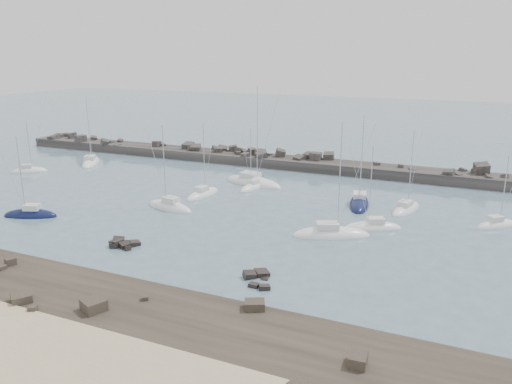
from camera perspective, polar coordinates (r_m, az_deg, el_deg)
ground at (r=65.15m, az=-6.97°, el=-4.04°), size 400.00×400.00×0.00m
rock_shelf at (r=49.37m, az=-20.60°, el=-11.67°), size 140.00×12.14×2.07m
rock_cluster_near at (r=60.69m, az=-15.16°, el=-5.76°), size 3.70×2.86×1.47m
rock_cluster_far at (r=50.35m, az=0.31°, el=-9.92°), size 3.87×4.59×1.26m
breakwater at (r=101.21m, az=0.07°, el=3.42°), size 115.00×7.01×5.35m
sailboat_0 at (r=103.53m, az=-24.51°, el=2.16°), size 6.36×5.61×10.52m
sailboat_1 at (r=106.78m, az=-18.35°, el=3.16°), size 7.07×9.59×14.78m
sailboat_2 at (r=75.54m, az=-24.37°, el=-2.45°), size 7.77×4.85×12.05m
sailboat_3 at (r=79.20m, az=-6.11°, el=-0.31°), size 3.22×7.95×12.36m
sailboat_4 at (r=85.76m, az=-0.37°, el=1.03°), size 11.89×5.89×17.85m
sailboat_5 at (r=73.31m, az=-9.84°, el=-1.77°), size 8.51×4.03×13.16m
sailboat_6 at (r=82.96m, az=-0.37°, el=0.51°), size 3.17×7.02×10.85m
sailboat_7 at (r=62.33m, az=8.54°, el=-4.89°), size 9.96×6.69×15.13m
sailboat_8 at (r=75.52m, az=11.71°, el=-1.35°), size 4.49×9.48×14.44m
sailboat_9 at (r=65.87m, az=13.20°, el=-4.00°), size 7.66×5.17×11.77m
sailboat_10 at (r=74.48m, az=16.74°, el=-1.96°), size 4.42×8.12×12.32m
sailboat_12 at (r=72.11m, az=25.76°, el=-3.46°), size 5.92×5.77×10.21m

